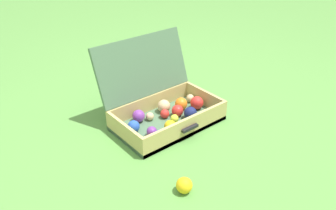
# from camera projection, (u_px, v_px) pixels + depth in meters

# --- Properties ---
(ground_plane) EXTENTS (16.00, 16.00, 0.00)m
(ground_plane) POSITION_uv_depth(u_px,v_px,m) (160.00, 126.00, 2.05)
(ground_plane) COLOR #569342
(open_suitcase) EXTENTS (0.62, 0.51, 0.47)m
(open_suitcase) POSITION_uv_depth(u_px,v_px,m) (162.00, 105.00, 2.05)
(open_suitcase) COLOR #4C7051
(open_suitcase) RESTS_ON ground
(stray_ball_on_grass) EXTENTS (0.08, 0.08, 0.08)m
(stray_ball_on_grass) POSITION_uv_depth(u_px,v_px,m) (184.00, 185.00, 1.55)
(stray_ball_on_grass) COLOR yellow
(stray_ball_on_grass) RESTS_ON ground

